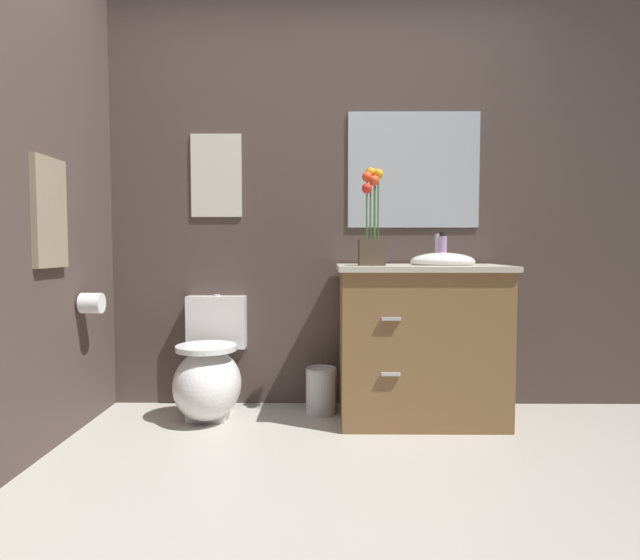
# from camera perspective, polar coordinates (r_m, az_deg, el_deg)

# --- Properties ---
(ground_plane) EXTENTS (8.64, 8.64, 0.00)m
(ground_plane) POSITION_cam_1_polar(r_m,az_deg,el_deg) (2.07, -0.14, -24.65)
(ground_plane) COLOR #B2ADA3
(wall_back) EXTENTS (4.03, 0.05, 2.50)m
(wall_back) POSITION_cam_1_polar(r_m,az_deg,el_deg) (3.34, 3.63, 8.17)
(wall_back) COLOR #4C3D38
(wall_back) RESTS_ON ground_plane
(wall_left) EXTENTS (0.05, 4.12, 2.50)m
(wall_left) POSITION_cam_1_polar(r_m,az_deg,el_deg) (2.65, -30.34, 8.94)
(wall_left) COLOR #4C3D38
(wall_left) RESTS_ON ground_plane
(toilet) EXTENTS (0.38, 0.59, 0.69)m
(toilet) POSITION_cam_1_polar(r_m,az_deg,el_deg) (3.18, -11.75, -9.92)
(toilet) COLOR white
(toilet) RESTS_ON ground_plane
(vanity_cabinet) EXTENTS (0.94, 0.56, 1.06)m
(vanity_cabinet) POSITION_cam_1_polar(r_m,az_deg,el_deg) (3.09, 10.72, -6.37)
(vanity_cabinet) COLOR brown
(vanity_cabinet) RESTS_ON ground_plane
(flower_vase) EXTENTS (0.14, 0.14, 0.54)m
(flower_vase) POSITION_cam_1_polar(r_m,az_deg,el_deg) (2.94, 5.55, 5.21)
(flower_vase) COLOR #4C3D2D
(flower_vase) RESTS_ON vanity_cabinet
(soap_bottle) EXTENTS (0.05, 0.05, 0.19)m
(soap_bottle) POSITION_cam_1_polar(r_m,az_deg,el_deg) (3.15, 12.92, 3.16)
(soap_bottle) COLOR #B28CBF
(soap_bottle) RESTS_ON vanity_cabinet
(trash_bin) EXTENTS (0.18, 0.18, 0.27)m
(trash_bin) POSITION_cam_1_polar(r_m,az_deg,el_deg) (3.21, 0.17, -11.70)
(trash_bin) COLOR #B7B7BC
(trash_bin) RESTS_ON ground_plane
(wall_poster) EXTENTS (0.31, 0.01, 0.50)m
(wall_poster) POSITION_cam_1_polar(r_m,az_deg,el_deg) (3.39, -11.02, 10.89)
(wall_poster) COLOR silver
(wall_mirror) EXTENTS (0.80, 0.01, 0.70)m
(wall_mirror) POSITION_cam_1_polar(r_m,az_deg,el_deg) (3.37, 9.97, 11.50)
(wall_mirror) COLOR #B2BCC6
(hanging_towel) EXTENTS (0.03, 0.28, 0.52)m
(hanging_towel) POSITION_cam_1_polar(r_m,az_deg,el_deg) (2.85, -26.91, 6.42)
(hanging_towel) COLOR gray
(toilet_paper_roll) EXTENTS (0.11, 0.11, 0.11)m
(toilet_paper_roll) POSITION_cam_1_polar(r_m,az_deg,el_deg) (3.10, -23.21, -2.29)
(toilet_paper_roll) COLOR white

